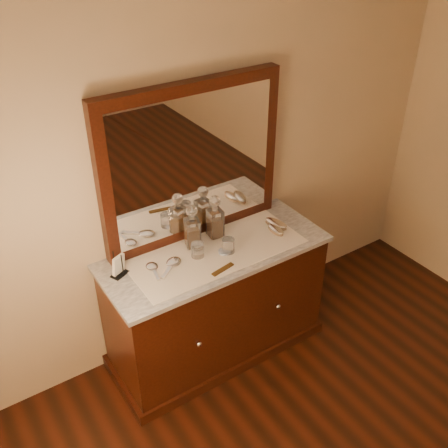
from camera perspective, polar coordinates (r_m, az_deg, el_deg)
The scene contains 18 objects.
dresser_cabinet at distance 3.47m, azimuth -0.92°, elevation -8.83°, with size 1.40×0.55×0.82m, color black.
dresser_plinth at distance 3.72m, azimuth -0.87°, elevation -13.07°, with size 1.46×0.59×0.08m, color black.
knob_left at distance 3.15m, azimuth -2.78°, elevation -13.18°, with size 0.04×0.04×0.04m, color silver.
knob_right at distance 3.40m, azimuth 6.02°, elevation -9.09°, with size 0.04×0.04×0.04m, color silver.
marble_top at distance 3.20m, azimuth -0.99°, elevation -3.16°, with size 1.44×0.59×0.03m, color silver.
mirror_frame at distance 3.11m, azimuth -3.52°, elevation 6.78°, with size 1.20×0.08×1.00m, color black.
mirror_glass at distance 3.08m, azimuth -3.20°, elevation 6.55°, with size 1.06×0.01×0.86m, color white.
lace_runner at distance 3.17m, azimuth -0.80°, elevation -3.09°, with size 1.10×0.45×0.00m, color white.
pin_dish at distance 3.16m, azimuth 0.01°, elevation -3.08°, with size 0.07×0.07×0.01m, color white.
comb at distance 3.02m, azimuth -0.13°, elevation -5.05°, with size 0.16×0.03×0.01m, color brown.
napkin_rack at distance 3.02m, azimuth -11.63°, elevation -4.60°, with size 0.12×0.10×0.15m.
decanter_left at distance 3.17m, azimuth -3.54°, elevation -0.73°, with size 0.11×0.11×0.29m.
decanter_right at distance 3.25m, azimuth -0.99°, elevation 0.38°, with size 0.10×0.10×0.29m.
brush_near at distance 3.35m, azimuth 5.76°, elevation -0.64°, with size 0.07×0.15×0.04m.
brush_far at distance 3.40m, azimuth 5.80°, elevation 0.00°, with size 0.11×0.18×0.05m.
hand_mirror_outer at distance 3.06m, azimuth -7.93°, elevation -4.85°, with size 0.09×0.19×0.02m.
hand_mirror_inner at distance 3.07m, azimuth -5.74°, elevation -4.40°, with size 0.21×0.18×0.02m.
tumblers at distance 3.13m, azimuth -1.23°, elevation -2.65°, with size 0.26×0.14×0.09m.
Camera 1 is at (-1.37, -0.23, 2.73)m, focal length 41.14 mm.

